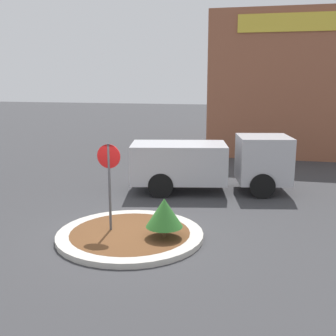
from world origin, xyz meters
TOP-DOWN VIEW (x-y plane):
  - ground_plane at (0.00, 0.00)m, footprint 120.00×120.00m
  - traffic_island at (0.00, 0.00)m, footprint 4.01×4.01m
  - stop_sign at (-0.59, 0.09)m, footprint 0.65×0.07m
  - island_shrub at (0.99, -0.12)m, footprint 0.98×0.98m
  - utility_truck at (1.49, 5.29)m, footprint 6.21×3.13m
  - storefront_building at (5.36, 15.49)m, footprint 10.13×6.07m

SIDE VIEW (x-z plane):
  - ground_plane at x=0.00m, z-range 0.00..0.00m
  - traffic_island at x=0.00m, z-range 0.00..0.15m
  - island_shrub at x=0.99m, z-range 0.30..1.36m
  - utility_truck at x=1.49m, z-range 0.09..2.24m
  - stop_sign at x=-0.59m, z-range 0.47..3.04m
  - storefront_building at x=5.36m, z-range 0.00..7.83m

